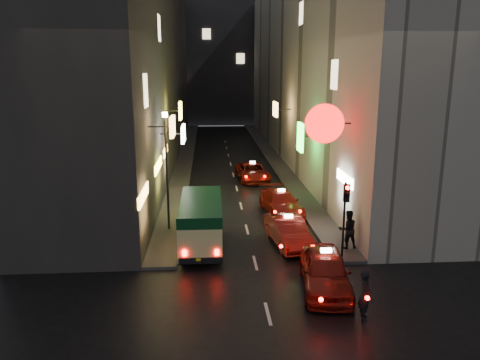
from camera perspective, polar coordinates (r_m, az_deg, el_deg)
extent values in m
cube|color=#393734|center=(45.41, -11.85, 13.75)|extent=(6.00, 52.00, 18.00)
cube|color=#FEB659|center=(23.74, -8.24, 6.47)|extent=(0.18, 1.70, 1.00)
cube|color=white|center=(29.36, -6.93, 5.62)|extent=(0.18, 2.18, 1.01)
cube|color=yellow|center=(34.11, -7.28, 8.37)|extent=(0.18, 1.34, 1.28)
cube|color=#FEB659|center=(21.45, -11.71, -1.79)|extent=(0.10, 3.04, 0.55)
cube|color=yellow|center=(27.83, -9.95, 1.77)|extent=(0.10, 3.56, 0.55)
cube|color=#FEB659|center=(32.58, -9.10, 3.49)|extent=(0.10, 2.86, 0.55)
cube|color=#FFE5B2|center=(23.23, -11.45, 10.64)|extent=(0.06, 1.30, 1.60)
cube|color=#FFE5B2|center=(31.25, -9.84, 17.78)|extent=(0.06, 1.30, 1.60)
cube|color=#ACA79D|center=(46.12, 8.87, 13.86)|extent=(6.00, 52.00, 18.00)
cylinder|color=#F20A0A|center=(23.45, 10.27, 6.79)|extent=(1.93, 0.18, 1.93)
cube|color=#2EEA30|center=(30.67, 7.36, 5.20)|extent=(0.18, 1.41, 1.86)
cube|color=#FEB659|center=(39.92, 4.33, 8.60)|extent=(0.18, 1.95, 1.22)
cube|color=white|center=(24.67, 12.68, 0.15)|extent=(0.10, 2.75, 0.55)
cube|color=#FFE5B2|center=(26.95, 11.43, 12.48)|extent=(0.06, 1.30, 1.60)
cube|color=#FFE5B2|center=(36.91, 7.47, 19.50)|extent=(0.06, 1.30, 1.60)
cube|color=#313136|center=(77.08, -2.53, 15.25)|extent=(30.00, 10.00, 22.00)
cube|color=#454340|center=(45.85, -6.66, 2.71)|extent=(1.50, 52.00, 0.15)
cube|color=#454340|center=(46.23, 3.93, 2.86)|extent=(1.50, 52.00, 0.15)
cube|color=#F7F49A|center=(22.72, -4.75, -5.00)|extent=(1.99, 5.55, 2.03)
cube|color=#0C3C1D|center=(22.48, -4.79, -3.10)|extent=(2.02, 5.57, 0.51)
cube|color=black|center=(22.92, -4.75, -4.30)|extent=(2.00, 3.34, 0.46)
cube|color=black|center=(20.49, -4.79, -9.72)|extent=(1.90, 0.20, 0.28)
cube|color=#FF0A05|center=(20.31, -6.79, -8.86)|extent=(0.17, 0.06, 0.26)
cube|color=#FF0A05|center=(20.28, -2.84, -8.81)|extent=(0.17, 0.06, 0.26)
cylinder|color=black|center=(24.75, -6.63, -5.96)|extent=(0.20, 0.70, 0.70)
cylinder|color=black|center=(21.41, -2.46, -9.03)|extent=(0.20, 0.70, 0.70)
imported|color=maroon|center=(18.96, 10.37, -10.50)|extent=(3.07, 5.95, 1.81)
cube|color=white|center=(18.58, 10.50, -7.70)|extent=(0.44, 0.24, 0.16)
sphere|color=#FF0A05|center=(16.51, 9.84, -14.17)|extent=(0.16, 0.16, 0.16)
sphere|color=#FF0A05|center=(16.94, 15.26, -13.71)|extent=(0.16, 0.16, 0.16)
imported|color=maroon|center=(23.31, 5.90, -5.97)|extent=(2.77, 5.34, 1.62)
cube|color=white|center=(23.03, 5.95, -3.86)|extent=(0.44, 0.24, 0.16)
sphere|color=#FF0A05|center=(21.05, 5.03, -8.06)|extent=(0.16, 0.16, 0.16)
sphere|color=#FF0A05|center=(21.31, 8.88, -7.90)|extent=(0.16, 0.16, 0.16)
imported|color=maroon|center=(28.21, 5.04, -2.53)|extent=(2.71, 5.23, 1.59)
cube|color=white|center=(27.98, 5.08, -0.79)|extent=(0.44, 0.24, 0.16)
sphere|color=#FF0A05|center=(25.96, 4.28, -3.89)|extent=(0.16, 0.16, 0.16)
sphere|color=#FF0A05|center=(26.19, 7.34, -3.81)|extent=(0.16, 0.16, 0.16)
imported|color=maroon|center=(36.54, 1.54, 1.18)|extent=(2.43, 5.05, 1.56)
cube|color=white|center=(36.36, 1.55, 2.51)|extent=(0.43, 0.22, 0.16)
sphere|color=#FF0A05|center=(34.31, 0.75, 0.41)|extent=(0.16, 0.16, 0.16)
sphere|color=#FF0A05|center=(34.45, 3.03, 0.45)|extent=(0.16, 0.16, 0.16)
imported|color=black|center=(17.14, 15.02, -13.02)|extent=(0.56, 0.75, 2.05)
imported|color=black|center=(22.89, 13.01, -5.58)|extent=(0.85, 0.59, 2.12)
cylinder|color=black|center=(21.57, 12.55, -4.80)|extent=(0.10, 0.10, 3.50)
cube|color=black|center=(21.04, 12.87, -1.58)|extent=(0.26, 0.18, 0.80)
sphere|color=#FF0A05|center=(20.87, 12.99, -0.94)|extent=(0.18, 0.18, 0.18)
sphere|color=black|center=(20.93, 12.95, -1.66)|extent=(0.17, 0.17, 0.17)
sphere|color=black|center=(21.00, 12.91, -2.37)|extent=(0.17, 0.17, 0.17)
cylinder|color=black|center=(24.70, -8.88, 0.69)|extent=(0.12, 0.12, 6.00)
cylinder|color=#FFE5BF|center=(24.22, -9.15, 7.87)|extent=(0.28, 0.28, 0.25)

